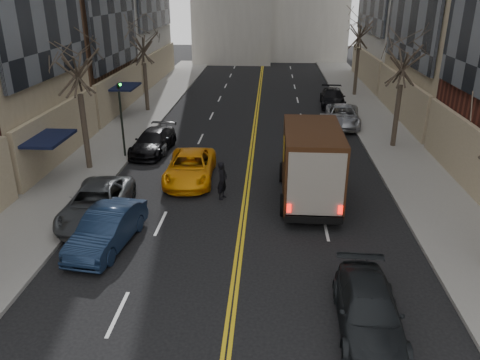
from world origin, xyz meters
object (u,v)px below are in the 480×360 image
(pedestrian, at_px, (222,180))
(ups_truck, at_px, (310,163))
(taxi, at_px, (190,167))
(observer_sedan, at_px, (369,310))

(pedestrian, bearing_deg, ups_truck, -66.33)
(ups_truck, distance_m, taxi, 6.39)
(ups_truck, xyz_separation_m, taxi, (-5.97, 2.00, -1.11))
(ups_truck, bearing_deg, observer_sedan, -82.80)
(pedestrian, bearing_deg, observer_sedan, -128.43)
(ups_truck, distance_m, pedestrian, 4.18)
(ups_truck, xyz_separation_m, observer_sedan, (1.08, -9.05, -1.17))
(observer_sedan, height_order, pedestrian, pedestrian)
(observer_sedan, bearing_deg, ups_truck, 98.78)
(taxi, bearing_deg, observer_sedan, -59.71)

